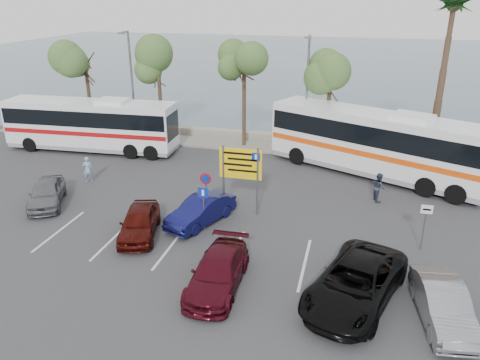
% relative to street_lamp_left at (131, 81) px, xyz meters
% --- Properties ---
extents(ground, '(120.00, 120.00, 0.00)m').
position_rel_street_lamp_left_xyz_m(ground, '(10.00, -13.52, -4.60)').
color(ground, '#353537').
rests_on(ground, ground).
extents(kerb_strip, '(44.00, 2.40, 0.15)m').
position_rel_street_lamp_left_xyz_m(kerb_strip, '(10.00, 0.48, -4.52)').
color(kerb_strip, gray).
rests_on(kerb_strip, ground).
extents(seawall, '(48.00, 0.80, 0.60)m').
position_rel_street_lamp_left_xyz_m(seawall, '(10.00, 2.48, -4.30)').
color(seawall, gray).
rests_on(seawall, ground).
extents(sea, '(140.00, 140.00, 0.00)m').
position_rel_street_lamp_left_xyz_m(sea, '(10.00, 46.48, -4.59)').
color(sea, '#3E5563').
rests_on(sea, ground).
extents(tree_far_left, '(3.20, 3.20, 7.60)m').
position_rel_street_lamp_left_xyz_m(tree_far_left, '(-4.00, 0.48, 1.73)').
color(tree_far_left, '#382619').
rests_on(tree_far_left, kerb_strip).
extents(tree_left, '(3.20, 3.20, 7.20)m').
position_rel_street_lamp_left_xyz_m(tree_left, '(2.00, 0.48, 1.41)').
color(tree_left, '#382619').
rests_on(tree_left, kerb_strip).
extents(tree_mid, '(3.20, 3.20, 8.00)m').
position_rel_street_lamp_left_xyz_m(tree_mid, '(8.50, 0.48, 2.06)').
color(tree_mid, '#382619').
rests_on(tree_mid, kerb_strip).
extents(tree_right, '(3.20, 3.20, 7.40)m').
position_rel_street_lamp_left_xyz_m(tree_right, '(14.50, 0.48, 1.57)').
color(tree_right, '#382619').
rests_on(tree_right, kerb_strip).
extents(palm_tree, '(4.80, 4.80, 11.20)m').
position_rel_street_lamp_left_xyz_m(palm_tree, '(21.50, 0.48, 5.27)').
color(palm_tree, '#382619').
rests_on(palm_tree, kerb_strip).
extents(street_lamp_left, '(0.45, 1.15, 8.01)m').
position_rel_street_lamp_left_xyz_m(street_lamp_left, '(0.00, 0.00, 0.00)').
color(street_lamp_left, slate).
rests_on(street_lamp_left, kerb_strip).
extents(street_lamp_right, '(0.45, 1.15, 8.01)m').
position_rel_street_lamp_left_xyz_m(street_lamp_right, '(13.00, 0.00, 0.00)').
color(street_lamp_right, slate).
rests_on(street_lamp_right, kerb_strip).
extents(direction_sign, '(2.20, 0.12, 3.60)m').
position_rel_street_lamp_left_xyz_m(direction_sign, '(11.00, -10.32, -2.17)').
color(direction_sign, slate).
rests_on(direction_sign, ground).
extents(sign_no_stop, '(0.60, 0.08, 2.35)m').
position_rel_street_lamp_left_xyz_m(sign_no_stop, '(9.40, -11.13, -3.02)').
color(sign_no_stop, slate).
rests_on(sign_no_stop, ground).
extents(sign_parking, '(0.50, 0.07, 2.25)m').
position_rel_street_lamp_left_xyz_m(sign_parking, '(9.80, -12.73, -3.13)').
color(sign_parking, slate).
rests_on(sign_parking, ground).
extents(sign_taxi, '(0.50, 0.07, 2.20)m').
position_rel_street_lamp_left_xyz_m(sign_taxi, '(19.80, -12.03, -3.18)').
color(sign_taxi, slate).
rests_on(sign_taxi, ground).
extents(lane_markings, '(12.02, 4.20, 0.01)m').
position_rel_street_lamp_left_xyz_m(lane_markings, '(8.86, -14.52, -4.60)').
color(lane_markings, silver).
rests_on(lane_markings, ground).
extents(coach_bus_left, '(12.40, 3.27, 3.83)m').
position_rel_street_lamp_left_xyz_m(coach_bus_left, '(-1.90, -3.02, -2.82)').
color(coach_bus_left, white).
rests_on(coach_bus_left, ground).
extents(coach_bus_right, '(13.44, 8.17, 4.20)m').
position_rel_street_lamp_left_xyz_m(coach_bus_right, '(17.71, -3.02, -2.65)').
color(coach_bus_right, white).
rests_on(coach_bus_right, ground).
extents(car_silver_a, '(3.22, 4.31, 1.37)m').
position_rel_street_lamp_left_xyz_m(car_silver_a, '(0.63, -12.02, -3.92)').
color(car_silver_a, slate).
rests_on(car_silver_a, ground).
extents(car_blue, '(2.83, 4.33, 1.35)m').
position_rel_street_lamp_left_xyz_m(car_blue, '(9.40, -12.02, -3.93)').
color(car_blue, '#10114B').
rests_on(car_blue, ground).
extents(car_maroon, '(1.96, 4.59, 1.32)m').
position_rel_street_lamp_left_xyz_m(car_maroon, '(11.80, -17.02, -3.94)').
color(car_maroon, '#480C17').
rests_on(car_maroon, ground).
extents(car_red, '(2.67, 4.32, 1.37)m').
position_rel_street_lamp_left_xyz_m(car_red, '(7.00, -13.93, -3.91)').
color(car_red, '#430D09').
rests_on(car_red, ground).
extents(suv_black, '(4.27, 6.22, 1.58)m').
position_rel_street_lamp_left_xyz_m(suv_black, '(17.00, -16.61, -3.81)').
color(suv_black, black).
rests_on(suv_black, ground).
extents(car_silver_b, '(2.04, 4.33, 1.37)m').
position_rel_street_lamp_left_xyz_m(car_silver_b, '(20.00, -17.02, -3.91)').
color(car_silver_b, gray).
rests_on(car_silver_b, ground).
extents(pedestrian_near, '(0.69, 0.65, 1.58)m').
position_rel_street_lamp_left_xyz_m(pedestrian_near, '(1.00, -8.52, -3.81)').
color(pedestrian_near, '#85A0C2').
rests_on(pedestrian_near, ground).
extents(pedestrian_far, '(0.83, 0.94, 1.61)m').
position_rel_street_lamp_left_xyz_m(pedestrian_far, '(17.99, -7.02, -3.80)').
color(pedestrian_far, '#2E3345').
rests_on(pedestrian_far, ground).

